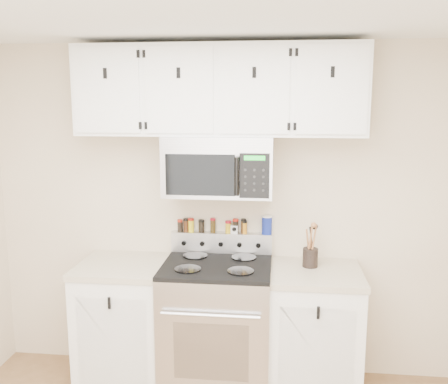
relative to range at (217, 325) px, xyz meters
name	(u,v)px	position (x,y,z in m)	size (l,w,h in m)	color
back_wall	(222,212)	(0.00, 0.32, 0.76)	(3.50, 0.01, 2.50)	#C0AD90
range	(217,325)	(0.00, 0.00, 0.00)	(0.76, 0.65, 1.10)	#B7B7BA
base_cabinet_left	(125,322)	(-0.69, 0.02, -0.03)	(0.64, 0.62, 0.92)	white
base_cabinet_right	(314,332)	(0.69, 0.02, -0.03)	(0.64, 0.62, 0.92)	white
microwave	(219,166)	(0.00, 0.13, 1.14)	(0.76, 0.44, 0.42)	#9E9EA3
upper_cabinets	(219,91)	(0.00, 0.15, 1.66)	(2.00, 0.35, 0.62)	white
utensil_crock	(310,256)	(0.65, 0.10, 0.51)	(0.11, 0.11, 0.31)	black
kitchen_timer	(234,229)	(0.10, 0.28, 0.64)	(0.05, 0.04, 0.06)	silver
salt_canister	(267,225)	(0.34, 0.28, 0.68)	(0.08, 0.08, 0.14)	navy
spice_jar_0	(180,225)	(-0.32, 0.28, 0.66)	(0.04, 0.04, 0.09)	black
spice_jar_1	(186,225)	(-0.27, 0.28, 0.67)	(0.04, 0.04, 0.10)	#3D200E
spice_jar_2	(191,225)	(-0.23, 0.28, 0.67)	(0.04, 0.04, 0.11)	yellow
spice_jar_3	(201,226)	(-0.15, 0.28, 0.66)	(0.04, 0.04, 0.10)	black
spice_jar_4	(213,225)	(-0.07, 0.28, 0.67)	(0.04, 0.04, 0.11)	#39290D
spice_jar_5	(228,227)	(0.05, 0.28, 0.66)	(0.04, 0.04, 0.09)	gold
spice_jar_6	(236,226)	(0.11, 0.28, 0.67)	(0.04, 0.04, 0.11)	black
spice_jar_7	(243,226)	(0.17, 0.28, 0.67)	(0.04, 0.04, 0.11)	#3C220E
spice_jar_8	(244,227)	(0.17, 0.28, 0.66)	(0.04, 0.04, 0.10)	orange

